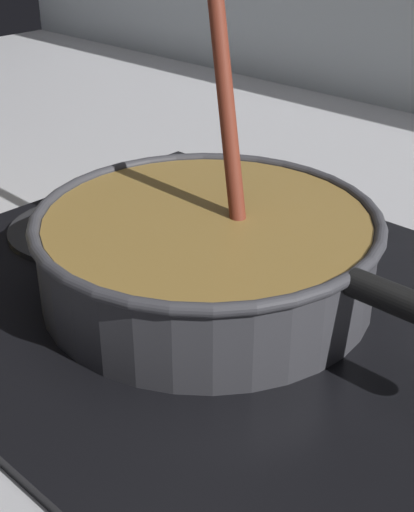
{
  "coord_description": "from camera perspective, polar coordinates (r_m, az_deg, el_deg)",
  "views": [
    {
      "loc": [
        0.35,
        -0.27,
        0.34
      ],
      "look_at": [
        -0.02,
        0.13,
        0.05
      ],
      "focal_mm": 50.22,
      "sensor_mm": 36.0,
      "label": 1
    }
  ],
  "objects": [
    {
      "name": "spare_burner",
      "position": [
        0.76,
        -9.83,
        2.15
      ],
      "size": [
        0.15,
        0.15,
        0.01
      ],
      "primitive_type": "cylinder",
      "color": "#262628",
      "rests_on": "hob_plate"
    },
    {
      "name": "cooking_pan",
      "position": [
        0.62,
        0.08,
        0.41
      ],
      "size": [
        0.42,
        0.3,
        0.29
      ],
      "color": "#38383D",
      "rests_on": "hob_plate"
    },
    {
      "name": "ground",
      "position": [
        0.57,
        -7.56,
        -11.46
      ],
      "size": [
        2.4,
        1.6,
        0.04
      ],
      "primitive_type": "cube",
      "color": "#B7B7BC"
    },
    {
      "name": "burner_ring",
      "position": [
        0.64,
        -0.0,
        -2.56
      ],
      "size": [
        0.21,
        0.21,
        0.01
      ],
      "primitive_type": "torus",
      "color": "#592D0C",
      "rests_on": "hob_plate"
    },
    {
      "name": "hob_plate",
      "position": [
        0.64,
        -0.0,
        -3.32
      ],
      "size": [
        0.56,
        0.48,
        0.01
      ],
      "primitive_type": "cube",
      "color": "black",
      "rests_on": "ground"
    }
  ]
}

